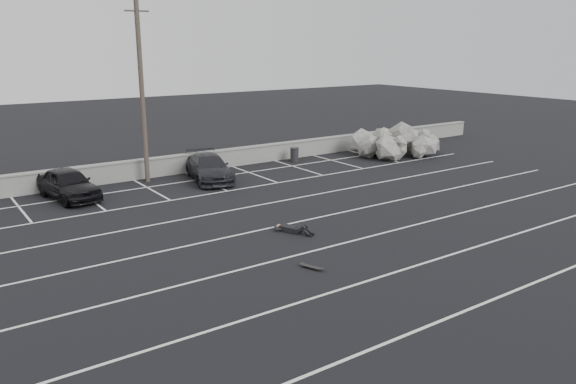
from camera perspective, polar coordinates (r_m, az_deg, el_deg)
ground at (r=20.12m, az=3.81°, el=-5.69°), size 120.00×120.00×0.00m
seawall at (r=31.70m, az=-12.14°, el=2.68°), size 50.00×0.45×1.06m
stall_lines at (r=23.49m, az=-3.06°, el=-2.63°), size 36.00×20.05×0.01m
car_left at (r=28.08m, az=-21.43°, el=0.79°), size 2.35×4.46×1.45m
car_right at (r=30.06m, az=-8.02°, el=2.46°), size 2.96×4.98×1.35m
utility_pole at (r=29.83m, az=-14.62°, el=9.79°), size 1.23×0.25×9.21m
trash_bin at (r=34.58m, az=0.66°, el=3.82°), size 0.67×0.67×0.86m
riprap_pile at (r=37.22m, az=10.60°, el=4.64°), size 6.16×4.50×1.44m
person at (r=21.75m, az=0.03°, el=-3.48°), size 2.25×2.66×0.42m
skateboard at (r=18.29m, az=2.42°, el=-7.62°), size 0.41×0.70×0.08m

